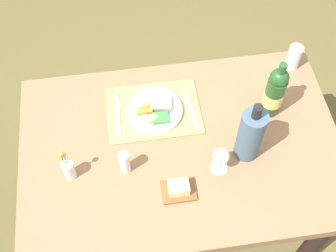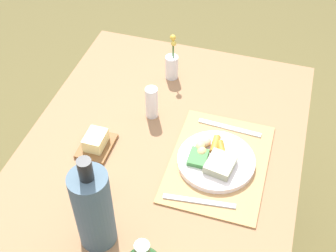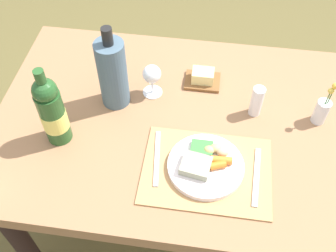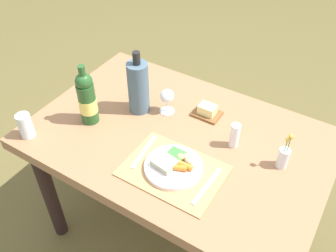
{
  "view_description": "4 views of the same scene",
  "coord_description": "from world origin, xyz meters",
  "px_view_note": "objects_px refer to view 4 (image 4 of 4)",
  "views": [
    {
      "loc": [
        0.19,
        0.91,
        2.37
      ],
      "look_at": [
        0.05,
        -0.05,
        0.87
      ],
      "focal_mm": 47.63,
      "sensor_mm": 36.0,
      "label": 1
    },
    {
      "loc": [
        -0.82,
        -0.3,
        1.87
      ],
      "look_at": [
        0.1,
        -0.03,
        0.89
      ],
      "focal_mm": 48.55,
      "sensor_mm": 36.0,
      "label": 2
    },
    {
      "loc": [
        0.07,
        -0.87,
        1.84
      ],
      "look_at": [
        -0.05,
        -0.07,
        0.82
      ],
      "focal_mm": 42.44,
      "sensor_mm": 36.0,
      "label": 3
    },
    {
      "loc": [
        0.6,
        -1.05,
        1.93
      ],
      "look_at": [
        -0.06,
        0.01,
        0.8
      ],
      "focal_mm": 39.53,
      "sensor_mm": 36.0,
      "label": 4
    }
  ],
  "objects_px": {
    "water_tumbler": "(26,127)",
    "salt_shaker": "(235,136)",
    "dining_table": "(178,151)",
    "wine_glass": "(167,97)",
    "butter_dish": "(207,111)",
    "dinner_plate": "(174,165)",
    "cooler_bottle": "(138,87)",
    "fork": "(144,151)",
    "wine_bottle": "(87,99)",
    "flower_vase": "(283,157)",
    "knife": "(207,186)"
  },
  "relations": [
    {
      "from": "wine_bottle",
      "to": "cooler_bottle",
      "type": "bearing_deg",
      "value": 51.5
    },
    {
      "from": "butter_dish",
      "to": "wine_bottle",
      "type": "xyz_separation_m",
      "value": [
        -0.45,
        -0.32,
        0.11
      ]
    },
    {
      "from": "dinner_plate",
      "to": "cooler_bottle",
      "type": "distance_m",
      "value": 0.43
    },
    {
      "from": "wine_bottle",
      "to": "dinner_plate",
      "type": "bearing_deg",
      "value": -6.45
    },
    {
      "from": "fork",
      "to": "salt_shaker",
      "type": "xyz_separation_m",
      "value": [
        0.31,
        0.24,
        0.05
      ]
    },
    {
      "from": "butter_dish",
      "to": "water_tumbler",
      "type": "bearing_deg",
      "value": -138.15
    },
    {
      "from": "wine_bottle",
      "to": "water_tumbler",
      "type": "bearing_deg",
      "value": -126.25
    },
    {
      "from": "butter_dish",
      "to": "flower_vase",
      "type": "distance_m",
      "value": 0.43
    },
    {
      "from": "cooler_bottle",
      "to": "water_tumbler",
      "type": "xyz_separation_m",
      "value": [
        -0.32,
        -0.42,
        -0.08
      ]
    },
    {
      "from": "butter_dish",
      "to": "wine_glass",
      "type": "xyz_separation_m",
      "value": [
        -0.18,
        -0.08,
        0.06
      ]
    },
    {
      "from": "dinner_plate",
      "to": "cooler_bottle",
      "type": "xyz_separation_m",
      "value": [
        -0.34,
        0.24,
        0.11
      ]
    },
    {
      "from": "fork",
      "to": "wine_bottle",
      "type": "bearing_deg",
      "value": 165.59
    },
    {
      "from": "fork",
      "to": "wine_glass",
      "type": "height_order",
      "value": "wine_glass"
    },
    {
      "from": "wine_bottle",
      "to": "wine_glass",
      "type": "height_order",
      "value": "wine_bottle"
    },
    {
      "from": "wine_bottle",
      "to": "wine_glass",
      "type": "xyz_separation_m",
      "value": [
        0.27,
        0.24,
        -0.04
      ]
    },
    {
      "from": "fork",
      "to": "wine_glass",
      "type": "distance_m",
      "value": 0.31
    },
    {
      "from": "knife",
      "to": "wine_bottle",
      "type": "distance_m",
      "value": 0.67
    },
    {
      "from": "dining_table",
      "to": "wine_glass",
      "type": "xyz_separation_m",
      "value": [
        -0.13,
        0.12,
        0.19
      ]
    },
    {
      "from": "dinner_plate",
      "to": "flower_vase",
      "type": "bearing_deg",
      "value": 34.03
    },
    {
      "from": "dinner_plate",
      "to": "wine_bottle",
      "type": "distance_m",
      "value": 0.51
    },
    {
      "from": "wine_glass",
      "to": "water_tumbler",
      "type": "distance_m",
      "value": 0.65
    },
    {
      "from": "dining_table",
      "to": "water_tumbler",
      "type": "distance_m",
      "value": 0.69
    },
    {
      "from": "wine_glass",
      "to": "butter_dish",
      "type": "bearing_deg",
      "value": 24.04
    },
    {
      "from": "wine_bottle",
      "to": "salt_shaker",
      "type": "relative_size",
      "value": 2.54
    },
    {
      "from": "flower_vase",
      "to": "salt_shaker",
      "type": "height_order",
      "value": "flower_vase"
    },
    {
      "from": "wine_bottle",
      "to": "flower_vase",
      "type": "xyz_separation_m",
      "value": [
        0.86,
        0.19,
        -0.07
      ]
    },
    {
      "from": "dining_table",
      "to": "fork",
      "type": "relative_size",
      "value": 6.32
    },
    {
      "from": "cooler_bottle",
      "to": "flower_vase",
      "type": "distance_m",
      "value": 0.72
    },
    {
      "from": "dinner_plate",
      "to": "fork",
      "type": "height_order",
      "value": "dinner_plate"
    },
    {
      "from": "dinner_plate",
      "to": "wine_glass",
      "type": "height_order",
      "value": "wine_glass"
    },
    {
      "from": "water_tumbler",
      "to": "salt_shaker",
      "type": "xyz_separation_m",
      "value": [
        0.81,
        0.43,
        0.01
      ]
    },
    {
      "from": "cooler_bottle",
      "to": "flower_vase",
      "type": "xyz_separation_m",
      "value": [
        0.71,
        0.01,
        -0.08
      ]
    },
    {
      "from": "dinner_plate",
      "to": "water_tumbler",
      "type": "height_order",
      "value": "water_tumbler"
    },
    {
      "from": "butter_dish",
      "to": "wine_glass",
      "type": "height_order",
      "value": "wine_glass"
    },
    {
      "from": "fork",
      "to": "water_tumbler",
      "type": "bearing_deg",
      "value": -166.65
    },
    {
      "from": "dinner_plate",
      "to": "salt_shaker",
      "type": "bearing_deg",
      "value": 59.36
    },
    {
      "from": "dining_table",
      "to": "cooler_bottle",
      "type": "xyz_separation_m",
      "value": [
        -0.26,
        0.06,
        0.24
      ]
    },
    {
      "from": "dinner_plate",
      "to": "water_tumbler",
      "type": "xyz_separation_m",
      "value": [
        -0.66,
        -0.17,
        0.03
      ]
    },
    {
      "from": "dinner_plate",
      "to": "butter_dish",
      "type": "height_order",
      "value": "butter_dish"
    },
    {
      "from": "dining_table",
      "to": "cooler_bottle",
      "type": "relative_size",
      "value": 4.18
    },
    {
      "from": "wine_bottle",
      "to": "water_tumbler",
      "type": "xyz_separation_m",
      "value": [
        -0.17,
        -0.23,
        -0.08
      ]
    },
    {
      "from": "cooler_bottle",
      "to": "flower_vase",
      "type": "relative_size",
      "value": 1.74
    },
    {
      "from": "wine_bottle",
      "to": "cooler_bottle",
      "type": "xyz_separation_m",
      "value": [
        0.15,
        0.19,
        0.01
      ]
    },
    {
      "from": "dining_table",
      "to": "wine_glass",
      "type": "height_order",
      "value": "wine_glass"
    },
    {
      "from": "dinner_plate",
      "to": "cooler_bottle",
      "type": "height_order",
      "value": "cooler_bottle"
    },
    {
      "from": "fork",
      "to": "wine_glass",
      "type": "xyz_separation_m",
      "value": [
        -0.06,
        0.29,
        0.08
      ]
    },
    {
      "from": "fork",
      "to": "flower_vase",
      "type": "bearing_deg",
      "value": 17.65
    },
    {
      "from": "cooler_bottle",
      "to": "water_tumbler",
      "type": "relative_size",
      "value": 2.67
    },
    {
      "from": "wine_glass",
      "to": "salt_shaker",
      "type": "relative_size",
      "value": 1.07
    },
    {
      "from": "butter_dish",
      "to": "water_tumbler",
      "type": "xyz_separation_m",
      "value": [
        -0.62,
        -0.55,
        0.03
      ]
    }
  ]
}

